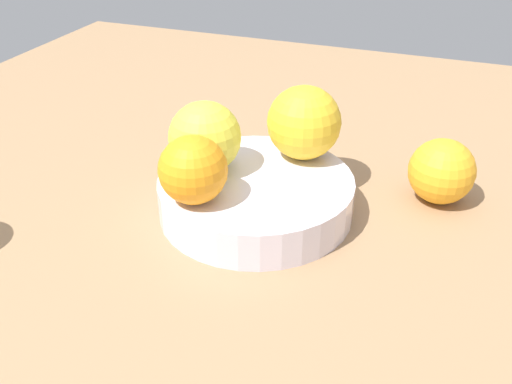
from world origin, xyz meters
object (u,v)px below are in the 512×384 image
at_px(orange_in_bowl_0, 304,123).
at_px(orange_loose_0, 442,171).
at_px(fruit_bowl, 256,196).
at_px(orange_in_bowl_1, 207,136).
at_px(orange_in_bowl_2, 193,170).

height_order(orange_in_bowl_0, orange_loose_0, orange_in_bowl_0).
relative_size(fruit_bowl, orange_loose_0, 2.86).
bearing_deg(orange_in_bowl_1, fruit_bowl, -94.34).
xyz_separation_m(orange_in_bowl_0, orange_loose_0, (0.02, -0.14, -0.04)).
relative_size(fruit_bowl, orange_in_bowl_2, 3.07).
height_order(fruit_bowl, orange_in_bowl_2, orange_in_bowl_2).
height_order(orange_in_bowl_0, orange_in_bowl_1, orange_in_bowl_0).
distance_m(fruit_bowl, orange_in_bowl_2, 0.08).
bearing_deg(orange_in_bowl_0, orange_in_bowl_1, 125.38).
bearing_deg(orange_in_bowl_1, orange_in_bowl_0, -54.62).
bearing_deg(orange_loose_0, orange_in_bowl_0, 100.28).
distance_m(orange_in_bowl_0, orange_in_bowl_2, 0.13).
distance_m(fruit_bowl, orange_in_bowl_0, 0.09).
height_order(orange_in_bowl_0, orange_in_bowl_2, orange_in_bowl_0).
xyz_separation_m(orange_in_bowl_1, orange_in_bowl_2, (-0.06, -0.01, -0.00)).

